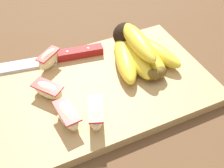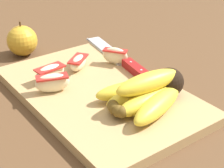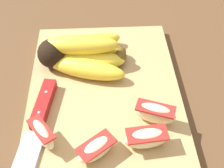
{
  "view_description": "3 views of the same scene",
  "coord_description": "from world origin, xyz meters",
  "px_view_note": "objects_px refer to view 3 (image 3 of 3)",
  "views": [
    {
      "loc": [
        -0.16,
        -0.4,
        0.44
      ],
      "look_at": [
        0.02,
        -0.02,
        0.04
      ],
      "focal_mm": 48.42,
      "sensor_mm": 36.0,
      "label": 1
    },
    {
      "loc": [
        0.54,
        -0.36,
        0.38
      ],
      "look_at": [
        0.02,
        0.02,
        0.03
      ],
      "focal_mm": 59.11,
      "sensor_mm": 36.0,
      "label": 2
    },
    {
      "loc": [
        -0.35,
        0.01,
        0.44
      ],
      "look_at": [
        0.02,
        -0.01,
        0.05
      ],
      "focal_mm": 50.38,
      "sensor_mm": 36.0,
      "label": 3
    }
  ],
  "objects_px": {
    "chefs_knife": "(36,130)",
    "apple_wedge_near": "(147,138)",
    "apple_wedge_extra": "(42,134)",
    "banana_bunch": "(82,54)",
    "apple_wedge_middle": "(96,149)",
    "apple_wedge_far": "(155,113)"
  },
  "relations": [
    {
      "from": "apple_wedge_middle",
      "to": "apple_wedge_extra",
      "type": "height_order",
      "value": "apple_wedge_extra"
    },
    {
      "from": "banana_bunch",
      "to": "chefs_knife",
      "type": "height_order",
      "value": "banana_bunch"
    },
    {
      "from": "apple_wedge_extra",
      "to": "apple_wedge_near",
      "type": "bearing_deg",
      "value": -95.15
    },
    {
      "from": "banana_bunch",
      "to": "apple_wedge_near",
      "type": "relative_size",
      "value": 2.42
    },
    {
      "from": "apple_wedge_middle",
      "to": "banana_bunch",
      "type": "bearing_deg",
      "value": 6.74
    },
    {
      "from": "apple_wedge_middle",
      "to": "apple_wedge_extra",
      "type": "bearing_deg",
      "value": 71.67
    },
    {
      "from": "chefs_knife",
      "to": "apple_wedge_far",
      "type": "distance_m",
      "value": 0.19
    },
    {
      "from": "banana_bunch",
      "to": "apple_wedge_near",
      "type": "bearing_deg",
      "value": -152.43
    },
    {
      "from": "chefs_knife",
      "to": "apple_wedge_far",
      "type": "xyz_separation_m",
      "value": [
        0.01,
        -0.19,
        0.01
      ]
    },
    {
      "from": "banana_bunch",
      "to": "chefs_knife",
      "type": "distance_m",
      "value": 0.18
    },
    {
      "from": "apple_wedge_middle",
      "to": "apple_wedge_far",
      "type": "bearing_deg",
      "value": -58.62
    },
    {
      "from": "chefs_knife",
      "to": "apple_wedge_extra",
      "type": "distance_m",
      "value": 0.03
    },
    {
      "from": "apple_wedge_near",
      "to": "apple_wedge_middle",
      "type": "relative_size",
      "value": 1.04
    },
    {
      "from": "banana_bunch",
      "to": "chefs_knife",
      "type": "xyz_separation_m",
      "value": [
        -0.16,
        0.07,
        -0.02
      ]
    },
    {
      "from": "apple_wedge_middle",
      "to": "apple_wedge_far",
      "type": "height_order",
      "value": "apple_wedge_far"
    },
    {
      "from": "chefs_knife",
      "to": "apple_wedge_far",
      "type": "relative_size",
      "value": 3.91
    },
    {
      "from": "apple_wedge_middle",
      "to": "apple_wedge_extra",
      "type": "relative_size",
      "value": 1.12
    },
    {
      "from": "apple_wedge_near",
      "to": "apple_wedge_extra",
      "type": "xyz_separation_m",
      "value": [
        0.01,
        0.16,
        0.0
      ]
    },
    {
      "from": "apple_wedge_near",
      "to": "apple_wedge_extra",
      "type": "relative_size",
      "value": 1.17
    },
    {
      "from": "apple_wedge_far",
      "to": "chefs_knife",
      "type": "bearing_deg",
      "value": 93.76
    },
    {
      "from": "chefs_knife",
      "to": "apple_wedge_near",
      "type": "relative_size",
      "value": 4.03
    },
    {
      "from": "chefs_knife",
      "to": "apple_wedge_near",
      "type": "xyz_separation_m",
      "value": [
        -0.03,
        -0.17,
        0.01
      ]
    }
  ]
}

